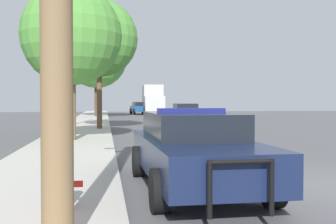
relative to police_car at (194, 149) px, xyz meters
name	(u,v)px	position (x,y,z in m)	size (l,w,h in m)	color
ground_plane	(305,186)	(2.24, -0.03, -0.77)	(110.00, 110.00, 0.00)	#565659
sidewalk_left	(38,190)	(-2.86, -0.03, -0.70)	(3.00, 110.00, 0.13)	#BCB7AD
police_car	(194,149)	(0.00, 0.00, 0.00)	(2.12, 5.14, 1.53)	#141E3D
fire_hydrant	(63,181)	(-2.27, -1.56, -0.26)	(0.57, 0.25, 0.71)	red
traffic_light	(95,72)	(-2.30, 20.20, 2.78)	(3.32, 0.35, 4.85)	#424247
car_background_oncoming	(186,113)	(4.06, 21.83, -0.01)	(2.01, 3.94, 1.45)	black
car_background_distant	(140,108)	(2.45, 42.74, 0.02)	(2.19, 4.55, 1.48)	navy
box_truck	(153,99)	(3.91, 41.59, 1.07)	(2.62, 6.88, 3.48)	#B7B7BC
tree_sidewalk_near	(71,35)	(-2.95, 9.07, 3.45)	(3.93, 3.93, 6.07)	brown
tree_sidewalk_far	(96,57)	(-2.48, 33.67, 5.10)	(5.99, 5.99, 8.74)	#4C3823
tree_sidewalk_mid	(99,38)	(-1.97, 15.70, 4.32)	(4.25, 4.25, 7.10)	brown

